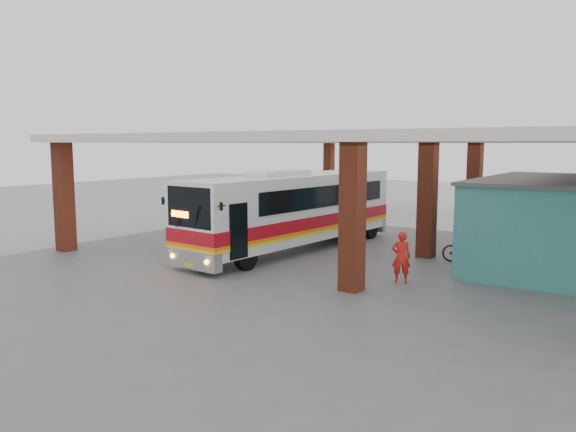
% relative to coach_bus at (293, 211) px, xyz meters
% --- Properties ---
extents(ground, '(90.00, 90.00, 0.00)m').
position_rel_coach_bus_xyz_m(ground, '(1.95, -1.26, -1.62)').
color(ground, '#515154').
rests_on(ground, ground).
extents(brick_columns, '(20.10, 21.60, 4.35)m').
position_rel_coach_bus_xyz_m(brick_columns, '(3.38, 3.74, 0.55)').
color(brick_columns, maroon).
rests_on(brick_columns, ground).
extents(canopy_roof, '(21.00, 23.00, 0.30)m').
position_rel_coach_bus_xyz_m(canopy_roof, '(2.45, 5.24, 2.88)').
color(canopy_roof, silver).
rests_on(canopy_roof, brick_columns).
extents(shop_building, '(5.20, 8.20, 3.11)m').
position_rel_coach_bus_xyz_m(shop_building, '(9.44, 2.74, -0.06)').
color(shop_building, '#30796D').
rests_on(shop_building, ground).
extents(coach_bus, '(3.14, 11.34, 3.26)m').
position_rel_coach_bus_xyz_m(coach_bus, '(0.00, 0.00, 0.00)').
color(coach_bus, silver).
rests_on(coach_bus, ground).
extents(motorcycle, '(1.97, 1.01, 0.99)m').
position_rel_coach_bus_xyz_m(motorcycle, '(6.65, 1.52, -1.13)').
color(motorcycle, black).
rests_on(motorcycle, ground).
extents(pedestrian, '(0.71, 0.63, 1.62)m').
position_rel_coach_bus_xyz_m(pedestrian, '(5.78, -2.57, -0.81)').
color(pedestrian, red).
rests_on(pedestrian, ground).
extents(red_chair, '(0.43, 0.43, 0.77)m').
position_rel_coach_bus_xyz_m(red_chair, '(7.04, 5.86, -1.27)').
color(red_chair, red).
rests_on(red_chair, ground).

